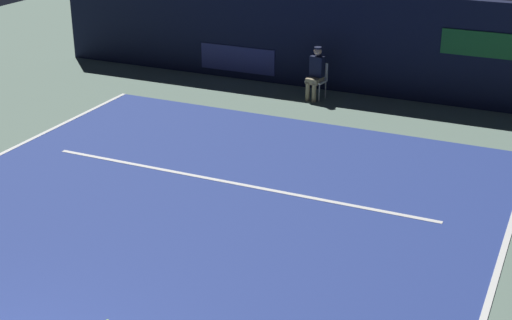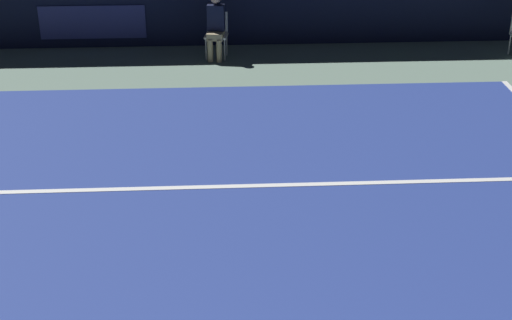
# 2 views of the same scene
# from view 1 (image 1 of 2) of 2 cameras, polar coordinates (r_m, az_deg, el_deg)

# --- Properties ---
(ground_plane) EXTENTS (32.31, 32.31, 0.00)m
(ground_plane) POSITION_cam_1_polar(r_m,az_deg,el_deg) (12.37, -6.05, -5.42)
(ground_plane) COLOR slate
(court_surface) EXTENTS (10.07, 11.84, 0.01)m
(court_surface) POSITION_cam_1_polar(r_m,az_deg,el_deg) (12.37, -6.05, -5.40)
(court_surface) COLOR navy
(court_surface) RESTS_ON ground
(line_sideline_left) EXTENTS (0.10, 11.84, 0.01)m
(line_sideline_left) POSITION_cam_1_polar(r_m,az_deg,el_deg) (11.01, 17.41, -10.18)
(line_sideline_left) COLOR white
(line_sideline_left) RESTS_ON court_surface
(line_service) EXTENTS (7.86, 0.10, 0.01)m
(line_service) POSITION_cam_1_polar(r_m,az_deg,el_deg) (14.00, -1.81, -1.77)
(line_service) COLOR white
(line_service) RESTS_ON court_surface
(back_wall) EXTENTS (16.86, 0.33, 2.60)m
(back_wall) POSITION_cam_1_polar(r_m,az_deg,el_deg) (19.35, 6.75, 9.01)
(back_wall) COLOR #141933
(back_wall) RESTS_ON ground
(line_judge_on_chair) EXTENTS (0.49, 0.57, 1.32)m
(line_judge_on_chair) POSITION_cam_1_polar(r_m,az_deg,el_deg) (18.72, 4.62, 6.70)
(line_judge_on_chair) COLOR white
(line_judge_on_chair) RESTS_ON ground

